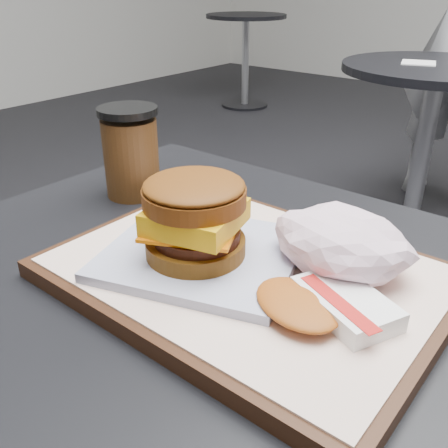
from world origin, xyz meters
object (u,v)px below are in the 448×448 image
customer_table (244,427)px  hash_brown (324,303)px  crumpled_wrapper (342,243)px  serving_tray (247,274)px  neighbor_table (429,118)px  breakfast_sandwich (197,227)px  coffee_cup (131,154)px

customer_table → hash_brown: 0.23m
crumpled_wrapper → customer_table: bearing=-132.3°
serving_tray → crumpled_wrapper: (0.07, 0.05, 0.04)m
serving_tray → neighbor_table: 1.68m
hash_brown → crumpled_wrapper: crumpled_wrapper is taller
neighbor_table → hash_brown: bearing=-75.3°
breakfast_sandwich → serving_tray: bearing=28.4°
hash_brown → coffee_cup: coffee_cup is taller
coffee_cup → serving_tray: bearing=-17.3°
serving_tray → crumpled_wrapper: crumpled_wrapper is taller
crumpled_wrapper → coffee_cup: coffee_cup is taller
customer_table → serving_tray: size_ratio=2.11×
customer_table → hash_brown: size_ratio=5.99×
breakfast_sandwich → crumpled_wrapper: bearing=32.6°
crumpled_wrapper → coffee_cup: bearing=175.0°
breakfast_sandwich → coffee_cup: 0.24m
hash_brown → crumpled_wrapper: (-0.02, 0.07, 0.02)m
customer_table → breakfast_sandwich: 0.25m
breakfast_sandwich → crumpled_wrapper: (0.12, 0.08, -0.01)m
customer_table → breakfast_sandwich: (-0.06, -0.01, 0.24)m
customer_table → breakfast_sandwich: size_ratio=3.41×
coffee_cup → neighbor_table: 1.58m
hash_brown → breakfast_sandwich: bearing=-179.0°
serving_tray → breakfast_sandwich: bearing=-151.6°
serving_tray → neighbor_table: serving_tray is taller
serving_tray → coffee_cup: bearing=162.7°
serving_tray → coffee_cup: coffee_cup is taller
coffee_cup → hash_brown: bearing=-16.0°
neighbor_table → breakfast_sandwich: bearing=-80.0°
serving_tray → breakfast_sandwich: breakfast_sandwich is taller
hash_brown → coffee_cup: size_ratio=1.07×
breakfast_sandwich → coffee_cup: bearing=154.1°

